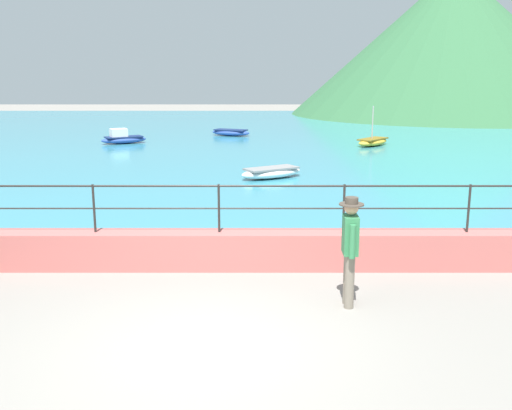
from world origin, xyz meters
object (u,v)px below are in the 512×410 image
(person_walking, at_px, (353,246))
(boat_1, at_px, (375,142))
(boat_3, at_px, (274,172))
(boat_0, at_px, (126,138))
(boat_4, at_px, (233,132))

(person_walking, bearing_deg, boat_1, 77.88)
(boat_1, height_order, boat_3, boat_1)
(person_walking, bearing_deg, boat_0, 111.42)
(boat_0, distance_m, boat_4, 6.47)
(person_walking, xyz_separation_m, boat_4, (-2.89, 24.61, -0.72))
(boat_0, xyz_separation_m, boat_3, (7.28, -9.89, -0.07))
(boat_3, bearing_deg, boat_0, 126.38)
(person_walking, distance_m, boat_3, 11.10)
(boat_1, distance_m, boat_4, 8.52)
(boat_0, height_order, boat_4, boat_0)
(person_walking, height_order, boat_4, person_walking)
(person_walking, relative_size, boat_3, 0.72)
(person_walking, xyz_separation_m, boat_0, (-8.21, 20.93, -0.65))
(person_walking, distance_m, boat_1, 20.51)
(person_walking, relative_size, boat_0, 0.71)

